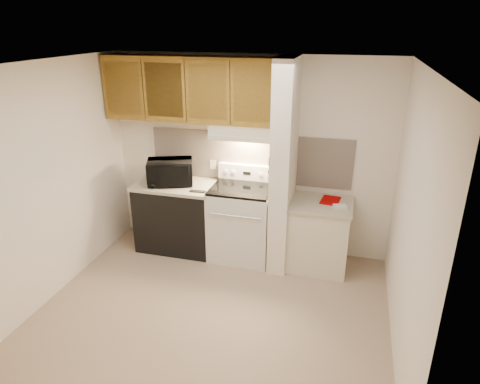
% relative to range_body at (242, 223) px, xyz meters
% --- Properties ---
extents(floor, '(3.60, 3.60, 0.00)m').
position_rel_range_body_xyz_m(floor, '(0.00, -1.16, -0.46)').
color(floor, tan).
rests_on(floor, ground).
extents(ceiling, '(3.60, 3.60, 0.00)m').
position_rel_range_body_xyz_m(ceiling, '(0.00, -1.16, 2.04)').
color(ceiling, white).
rests_on(ceiling, wall_back).
extents(wall_back, '(3.60, 2.50, 0.02)m').
position_rel_range_body_xyz_m(wall_back, '(0.00, 0.34, 0.79)').
color(wall_back, white).
rests_on(wall_back, floor).
extents(wall_left, '(0.02, 3.00, 2.50)m').
position_rel_range_body_xyz_m(wall_left, '(-1.80, -1.16, 0.79)').
color(wall_left, white).
rests_on(wall_left, floor).
extents(wall_right, '(0.02, 3.00, 2.50)m').
position_rel_range_body_xyz_m(wall_right, '(1.80, -1.16, 0.79)').
color(wall_right, white).
rests_on(wall_right, floor).
extents(backsplash, '(2.60, 0.02, 0.63)m').
position_rel_range_body_xyz_m(backsplash, '(0.00, 0.33, 0.78)').
color(backsplash, beige).
rests_on(backsplash, wall_back).
extents(range_body, '(0.76, 0.65, 0.92)m').
position_rel_range_body_xyz_m(range_body, '(0.00, 0.00, 0.00)').
color(range_body, silver).
rests_on(range_body, floor).
extents(oven_window, '(0.50, 0.01, 0.30)m').
position_rel_range_body_xyz_m(oven_window, '(0.00, -0.32, 0.04)').
color(oven_window, black).
rests_on(oven_window, range_body).
extents(oven_handle, '(0.65, 0.02, 0.02)m').
position_rel_range_body_xyz_m(oven_handle, '(0.00, -0.35, 0.26)').
color(oven_handle, silver).
rests_on(oven_handle, range_body).
extents(cooktop, '(0.74, 0.64, 0.03)m').
position_rel_range_body_xyz_m(cooktop, '(0.00, 0.00, 0.48)').
color(cooktop, black).
rests_on(cooktop, range_body).
extents(range_backguard, '(0.76, 0.08, 0.20)m').
position_rel_range_body_xyz_m(range_backguard, '(0.00, 0.28, 0.59)').
color(range_backguard, silver).
rests_on(range_backguard, range_body).
extents(range_display, '(0.10, 0.01, 0.04)m').
position_rel_range_body_xyz_m(range_display, '(0.00, 0.24, 0.59)').
color(range_display, black).
rests_on(range_display, range_backguard).
extents(range_knob_left_outer, '(0.05, 0.02, 0.05)m').
position_rel_range_body_xyz_m(range_knob_left_outer, '(-0.28, 0.24, 0.59)').
color(range_knob_left_outer, silver).
rests_on(range_knob_left_outer, range_backguard).
extents(range_knob_left_inner, '(0.05, 0.02, 0.05)m').
position_rel_range_body_xyz_m(range_knob_left_inner, '(-0.18, 0.24, 0.59)').
color(range_knob_left_inner, silver).
rests_on(range_knob_left_inner, range_backguard).
extents(range_knob_right_inner, '(0.05, 0.02, 0.05)m').
position_rel_range_body_xyz_m(range_knob_right_inner, '(0.18, 0.24, 0.59)').
color(range_knob_right_inner, silver).
rests_on(range_knob_right_inner, range_backguard).
extents(range_knob_right_outer, '(0.05, 0.02, 0.05)m').
position_rel_range_body_xyz_m(range_knob_right_outer, '(0.28, 0.24, 0.59)').
color(range_knob_right_outer, silver).
rests_on(range_knob_right_outer, range_backguard).
extents(dishwasher_front, '(1.00, 0.63, 0.87)m').
position_rel_range_body_xyz_m(dishwasher_front, '(-0.88, 0.01, -0.03)').
color(dishwasher_front, black).
rests_on(dishwasher_front, floor).
extents(left_countertop, '(1.04, 0.67, 0.04)m').
position_rel_range_body_xyz_m(left_countertop, '(-0.88, 0.01, 0.43)').
color(left_countertop, '#BBB095').
rests_on(left_countertop, dishwasher_front).
extents(spoon_rest, '(0.20, 0.07, 0.01)m').
position_rel_range_body_xyz_m(spoon_rest, '(-0.51, -0.19, 0.46)').
color(spoon_rest, black).
rests_on(spoon_rest, left_countertop).
extents(teal_jar, '(0.10, 0.10, 0.10)m').
position_rel_range_body_xyz_m(teal_jar, '(-1.23, 0.23, 0.50)').
color(teal_jar, '#1A5B5F').
rests_on(teal_jar, left_countertop).
extents(outlet, '(0.08, 0.01, 0.12)m').
position_rel_range_body_xyz_m(outlet, '(-0.48, 0.32, 0.64)').
color(outlet, beige).
rests_on(outlet, backsplash).
extents(microwave, '(0.66, 0.56, 0.31)m').
position_rel_range_body_xyz_m(microwave, '(-0.94, -0.01, 0.61)').
color(microwave, black).
rests_on(microwave, left_countertop).
extents(partition_pillar, '(0.22, 0.70, 2.50)m').
position_rel_range_body_xyz_m(partition_pillar, '(0.51, -0.01, 0.79)').
color(partition_pillar, white).
rests_on(partition_pillar, floor).
extents(pillar_trim, '(0.01, 0.70, 0.04)m').
position_rel_range_body_xyz_m(pillar_trim, '(0.39, -0.01, 0.84)').
color(pillar_trim, olive).
rests_on(pillar_trim, partition_pillar).
extents(knife_strip, '(0.02, 0.42, 0.04)m').
position_rel_range_body_xyz_m(knife_strip, '(0.39, -0.06, 0.86)').
color(knife_strip, black).
rests_on(knife_strip, partition_pillar).
extents(knife_blade_a, '(0.01, 0.03, 0.16)m').
position_rel_range_body_xyz_m(knife_blade_a, '(0.38, -0.22, 0.76)').
color(knife_blade_a, silver).
rests_on(knife_blade_a, knife_strip).
extents(knife_handle_a, '(0.02, 0.02, 0.10)m').
position_rel_range_body_xyz_m(knife_handle_a, '(0.38, -0.22, 0.91)').
color(knife_handle_a, black).
rests_on(knife_handle_a, knife_strip).
extents(knife_blade_b, '(0.01, 0.04, 0.18)m').
position_rel_range_body_xyz_m(knife_blade_b, '(0.38, -0.15, 0.75)').
color(knife_blade_b, silver).
rests_on(knife_blade_b, knife_strip).
extents(knife_handle_b, '(0.02, 0.02, 0.10)m').
position_rel_range_body_xyz_m(knife_handle_b, '(0.38, -0.13, 0.91)').
color(knife_handle_b, black).
rests_on(knife_handle_b, knife_strip).
extents(knife_blade_c, '(0.01, 0.04, 0.20)m').
position_rel_range_body_xyz_m(knife_blade_c, '(0.38, -0.06, 0.74)').
color(knife_blade_c, silver).
rests_on(knife_blade_c, knife_strip).
extents(knife_handle_c, '(0.02, 0.02, 0.10)m').
position_rel_range_body_xyz_m(knife_handle_c, '(0.38, -0.07, 0.91)').
color(knife_handle_c, black).
rests_on(knife_handle_c, knife_strip).
extents(knife_blade_d, '(0.01, 0.04, 0.16)m').
position_rel_range_body_xyz_m(knife_blade_d, '(0.38, 0.02, 0.76)').
color(knife_blade_d, silver).
rests_on(knife_blade_d, knife_strip).
extents(knife_handle_d, '(0.02, 0.02, 0.10)m').
position_rel_range_body_xyz_m(knife_handle_d, '(0.38, 0.02, 0.91)').
color(knife_handle_d, black).
rests_on(knife_handle_d, knife_strip).
extents(knife_blade_e, '(0.01, 0.04, 0.18)m').
position_rel_range_body_xyz_m(knife_blade_e, '(0.38, 0.11, 0.75)').
color(knife_blade_e, silver).
rests_on(knife_blade_e, knife_strip).
extents(knife_handle_e, '(0.02, 0.02, 0.10)m').
position_rel_range_body_xyz_m(knife_handle_e, '(0.38, 0.10, 0.91)').
color(knife_handle_e, black).
rests_on(knife_handle_e, knife_strip).
extents(oven_mitt, '(0.03, 0.10, 0.24)m').
position_rel_range_body_xyz_m(oven_mitt, '(0.38, 0.17, 0.73)').
color(oven_mitt, slate).
rests_on(oven_mitt, partition_pillar).
extents(right_cab_base, '(0.70, 0.60, 0.81)m').
position_rel_range_body_xyz_m(right_cab_base, '(0.97, -0.01, -0.06)').
color(right_cab_base, beige).
rests_on(right_cab_base, floor).
extents(right_countertop, '(0.74, 0.64, 0.04)m').
position_rel_range_body_xyz_m(right_countertop, '(0.97, -0.01, 0.37)').
color(right_countertop, '#BBB095').
rests_on(right_countertop, right_cab_base).
extents(red_folder, '(0.25, 0.31, 0.01)m').
position_rel_range_body_xyz_m(red_folder, '(1.07, 0.09, 0.39)').
color(red_folder, '#A40101').
rests_on(red_folder, right_countertop).
extents(white_box, '(0.17, 0.13, 0.04)m').
position_rel_range_body_xyz_m(white_box, '(1.19, -0.11, 0.41)').
color(white_box, white).
rests_on(white_box, right_countertop).
extents(range_hood, '(0.78, 0.44, 0.15)m').
position_rel_range_body_xyz_m(range_hood, '(0.00, 0.12, 1.17)').
color(range_hood, beige).
rests_on(range_hood, upper_cabinets).
extents(hood_lip, '(0.78, 0.04, 0.06)m').
position_rel_range_body_xyz_m(hood_lip, '(0.00, -0.08, 1.12)').
color(hood_lip, beige).
rests_on(hood_lip, range_hood).
extents(upper_cabinets, '(2.18, 0.33, 0.77)m').
position_rel_range_body_xyz_m(upper_cabinets, '(-0.69, 0.17, 1.62)').
color(upper_cabinets, olive).
rests_on(upper_cabinets, wall_back).
extents(cab_door_a, '(0.46, 0.01, 0.63)m').
position_rel_range_body_xyz_m(cab_door_a, '(-1.51, 0.01, 1.62)').
color(cab_door_a, olive).
rests_on(cab_door_a, upper_cabinets).
extents(cab_gap_a, '(0.01, 0.01, 0.73)m').
position_rel_range_body_xyz_m(cab_gap_a, '(-1.23, 0.01, 1.62)').
color(cab_gap_a, black).
rests_on(cab_gap_a, upper_cabinets).
extents(cab_door_b, '(0.46, 0.01, 0.63)m').
position_rel_range_body_xyz_m(cab_door_b, '(-0.96, 0.01, 1.62)').
color(cab_door_b, olive).
rests_on(cab_door_b, upper_cabinets).
extents(cab_gap_b, '(0.01, 0.01, 0.73)m').
position_rel_range_body_xyz_m(cab_gap_b, '(-0.69, 0.01, 1.62)').
color(cab_gap_b, black).
rests_on(cab_gap_b, upper_cabinets).
extents(cab_door_c, '(0.46, 0.01, 0.63)m').
position_rel_range_body_xyz_m(cab_door_c, '(-0.42, 0.01, 1.62)').
color(cab_door_c, olive).
rests_on(cab_door_c, upper_cabinets).
extents(cab_gap_c, '(0.01, 0.01, 0.73)m').
position_rel_range_body_xyz_m(cab_gap_c, '(-0.14, 0.01, 1.62)').
color(cab_gap_c, black).
rests_on(cab_gap_c, upper_cabinets).
extents(cab_door_d, '(0.46, 0.01, 0.63)m').
position_rel_range_body_xyz_m(cab_door_d, '(0.13, 0.01, 1.62)').
color(cab_door_d, olive).
rests_on(cab_door_d, upper_cabinets).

